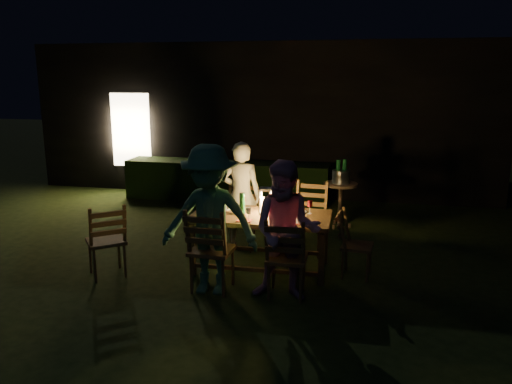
% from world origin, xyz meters
% --- Properties ---
extents(garden_envelope, '(40.00, 40.00, 3.20)m').
position_xyz_m(garden_envelope, '(-0.01, 6.15, 1.58)').
color(garden_envelope, black).
rests_on(garden_envelope, ground).
extents(dining_table, '(1.82, 0.93, 0.75)m').
position_xyz_m(dining_table, '(0.97, 0.17, 0.68)').
color(dining_table, '#4E321A').
rests_on(dining_table, ground).
extents(chair_near_left, '(0.50, 0.54, 1.09)m').
position_xyz_m(chair_near_left, '(0.54, -0.61, 0.33)').
color(chair_near_left, '#4E321A').
rests_on(chair_near_left, ground).
extents(chair_near_right, '(0.46, 0.50, 1.01)m').
position_xyz_m(chair_near_right, '(1.44, -0.60, 0.31)').
color(chair_near_right, '#4E321A').
rests_on(chair_near_right, ground).
extents(chair_far_left, '(0.47, 0.50, 0.99)m').
position_xyz_m(chair_far_left, '(0.51, 0.93, 0.30)').
color(chair_far_left, '#4E321A').
rests_on(chair_far_left, ground).
extents(chair_far_right, '(0.52, 0.55, 1.06)m').
position_xyz_m(chair_far_right, '(1.51, 0.95, 0.32)').
color(chair_far_right, '#4E321A').
rests_on(chair_far_right, ground).
extents(chair_end, '(0.47, 0.44, 0.89)m').
position_xyz_m(chair_end, '(2.20, 0.19, 0.27)').
color(chair_end, '#4E321A').
rests_on(chair_end, ground).
extents(chair_spare, '(0.66, 0.66, 1.01)m').
position_xyz_m(chair_spare, '(-0.90, -0.48, 0.31)').
color(chair_spare, '#4E321A').
rests_on(chair_spare, ground).
extents(person_house_side, '(0.59, 0.39, 1.60)m').
position_xyz_m(person_house_side, '(0.51, 0.98, 0.80)').
color(person_house_side, beige).
rests_on(person_house_side, ground).
extents(person_opp_right, '(0.80, 0.63, 1.62)m').
position_xyz_m(person_opp_right, '(1.44, -0.65, 0.81)').
color(person_opp_right, '#C487A2').
rests_on(person_opp_right, ground).
extents(person_opp_left, '(1.16, 0.68, 1.78)m').
position_xyz_m(person_opp_left, '(0.54, -0.66, 0.89)').
color(person_opp_left, '#387150').
rests_on(person_opp_left, ground).
extents(lantern, '(0.16, 0.16, 0.35)m').
position_xyz_m(lantern, '(1.02, 0.22, 0.91)').
color(lantern, white).
rests_on(lantern, dining_table).
extents(plate_far_left, '(0.25, 0.25, 0.01)m').
position_xyz_m(plate_far_left, '(0.42, 0.38, 0.76)').
color(plate_far_left, white).
rests_on(plate_far_left, dining_table).
extents(plate_near_left, '(0.25, 0.25, 0.01)m').
position_xyz_m(plate_near_left, '(0.43, -0.06, 0.76)').
color(plate_near_left, white).
rests_on(plate_near_left, dining_table).
extents(plate_far_right, '(0.25, 0.25, 0.01)m').
position_xyz_m(plate_far_right, '(1.42, 0.39, 0.76)').
color(plate_far_right, white).
rests_on(plate_far_right, dining_table).
extents(plate_near_right, '(0.25, 0.25, 0.01)m').
position_xyz_m(plate_near_right, '(1.43, -0.05, 0.76)').
color(plate_near_right, white).
rests_on(plate_near_right, dining_table).
extents(wineglass_a, '(0.06, 0.06, 0.18)m').
position_xyz_m(wineglass_a, '(0.67, 0.44, 0.84)').
color(wineglass_a, '#59070F').
rests_on(wineglass_a, dining_table).
extents(wineglass_b, '(0.06, 0.06, 0.18)m').
position_xyz_m(wineglass_b, '(0.26, 0.03, 0.84)').
color(wineglass_b, '#59070F').
rests_on(wineglass_b, dining_table).
extents(wineglass_c, '(0.06, 0.06, 0.18)m').
position_xyz_m(wineglass_c, '(1.28, -0.11, 0.84)').
color(wineglass_c, '#59070F').
rests_on(wineglass_c, dining_table).
extents(wineglass_d, '(0.06, 0.06, 0.18)m').
position_xyz_m(wineglass_d, '(1.59, 0.36, 0.84)').
color(wineglass_d, '#59070F').
rests_on(wineglass_d, dining_table).
extents(wineglass_e, '(0.06, 0.06, 0.18)m').
position_xyz_m(wineglass_e, '(0.88, -0.14, 0.84)').
color(wineglass_e, silver).
rests_on(wineglass_e, dining_table).
extents(bottle_table, '(0.07, 0.07, 0.28)m').
position_xyz_m(bottle_table, '(0.72, 0.16, 0.89)').
color(bottle_table, '#0F471E').
rests_on(bottle_table, dining_table).
extents(napkin_left, '(0.18, 0.14, 0.01)m').
position_xyz_m(napkin_left, '(0.83, -0.16, 0.76)').
color(napkin_left, red).
rests_on(napkin_left, dining_table).
extents(napkin_right, '(0.18, 0.14, 0.01)m').
position_xyz_m(napkin_right, '(1.53, -0.12, 0.76)').
color(napkin_right, red).
rests_on(napkin_right, dining_table).
extents(phone, '(0.14, 0.07, 0.01)m').
position_xyz_m(phone, '(0.36, -0.14, 0.76)').
color(phone, black).
rests_on(phone, dining_table).
extents(side_table, '(0.57, 0.57, 0.77)m').
position_xyz_m(side_table, '(1.89, 2.32, 0.68)').
color(side_table, brown).
rests_on(side_table, ground).
extents(ice_bucket, '(0.30, 0.30, 0.22)m').
position_xyz_m(ice_bucket, '(1.89, 2.32, 0.88)').
color(ice_bucket, '#A5A8AD').
rests_on(ice_bucket, side_table).
extents(bottle_bucket_a, '(0.07, 0.07, 0.32)m').
position_xyz_m(bottle_bucket_a, '(1.84, 2.28, 0.93)').
color(bottle_bucket_a, '#0F471E').
rests_on(bottle_bucket_a, side_table).
extents(bottle_bucket_b, '(0.07, 0.07, 0.32)m').
position_xyz_m(bottle_bucket_b, '(1.94, 2.36, 0.93)').
color(bottle_bucket_b, '#0F471E').
rests_on(bottle_bucket_b, side_table).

